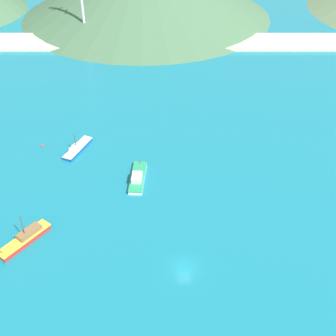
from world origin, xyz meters
TOP-DOWN VIEW (x-y plane):
  - ground at (0.00, 30.00)m, footprint 260.00×280.00m
  - fishing_boat_0 at (-9.46, 24.56)m, footprint 3.57×10.91m
  - fishing_boat_4 at (-29.14, 6.46)m, footprint 8.43×10.12m
  - fishing_boat_7 at (-24.37, 35.88)m, footprint 5.82×10.01m
  - buoy_0 at (-33.17, 37.83)m, footprint 0.65×0.65m
  - beach_strip at (0.00, 102.59)m, footprint 247.00×14.48m

SIDE VIEW (x-z plane):
  - ground at x=0.00m, z-range -0.50..0.00m
  - buoy_0 at x=-33.17m, z-range -0.21..0.44m
  - fishing_boat_7 at x=-24.37m, z-range -1.79..2.98m
  - beach_strip at x=0.00m, z-range 0.00..1.20m
  - fishing_boat_0 at x=-9.46m, z-range -0.38..1.86m
  - fishing_boat_4 at x=-29.14m, z-range -2.32..3.95m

